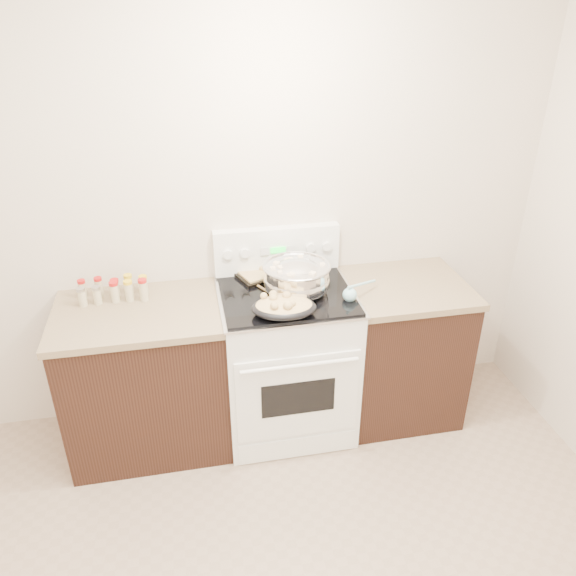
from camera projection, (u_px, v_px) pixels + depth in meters
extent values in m
cube|color=beige|center=(215.00, 208.00, 3.25)|extent=(4.00, 0.05, 2.70)
cube|color=black|center=(148.00, 380.00, 3.30)|extent=(0.90, 0.64, 0.88)
cube|color=brown|center=(138.00, 313.00, 3.08)|extent=(0.93, 0.67, 0.04)
cube|color=black|center=(398.00, 351.00, 3.57)|extent=(0.70, 0.64, 0.88)
cube|color=brown|center=(406.00, 287.00, 3.35)|extent=(0.73, 0.67, 0.04)
cube|color=white|center=(286.00, 362.00, 3.43)|extent=(0.76, 0.66, 0.92)
cube|color=white|center=(298.00, 397.00, 3.14)|extent=(0.70, 0.01, 0.55)
cube|color=black|center=(298.00, 398.00, 3.13)|extent=(0.42, 0.01, 0.22)
cylinder|color=white|center=(300.00, 366.00, 2.99)|extent=(0.65, 0.02, 0.02)
cube|color=white|center=(297.00, 447.00, 3.32)|extent=(0.70, 0.01, 0.14)
cube|color=silver|center=(286.00, 295.00, 3.21)|extent=(0.78, 0.68, 0.01)
cube|color=black|center=(286.00, 294.00, 3.20)|extent=(0.74, 0.64, 0.01)
cube|color=white|center=(277.00, 249.00, 3.39)|extent=(0.76, 0.07, 0.28)
cylinder|color=white|center=(228.00, 255.00, 3.29)|extent=(0.06, 0.02, 0.06)
cylinder|color=white|center=(245.00, 253.00, 3.31)|extent=(0.06, 0.02, 0.06)
cylinder|color=white|center=(311.00, 248.00, 3.37)|extent=(0.06, 0.02, 0.06)
cylinder|color=white|center=(327.00, 246.00, 3.39)|extent=(0.06, 0.02, 0.06)
cube|color=#19E533|center=(278.00, 250.00, 3.34)|extent=(0.09, 0.00, 0.04)
cube|color=silver|center=(265.00, 251.00, 3.33)|extent=(0.05, 0.00, 0.05)
cube|color=silver|center=(291.00, 249.00, 3.36)|extent=(0.05, 0.00, 0.05)
ellipsoid|color=silver|center=(297.00, 280.00, 3.17)|extent=(0.43, 0.43, 0.23)
cylinder|color=silver|center=(297.00, 291.00, 3.20)|extent=(0.21, 0.21, 0.01)
torus|color=silver|center=(297.00, 266.00, 3.13)|extent=(0.39, 0.39, 0.02)
cylinder|color=silver|center=(297.00, 277.00, 3.16)|extent=(0.36, 0.36, 0.13)
cylinder|color=brown|center=(297.00, 268.00, 3.13)|extent=(0.34, 0.34, 0.00)
cube|color=#FBE0B9|center=(292.00, 276.00, 3.03)|extent=(0.04, 0.04, 0.03)
cube|color=#FBE0B9|center=(300.00, 258.00, 3.24)|extent=(0.04, 0.04, 0.03)
cube|color=#FBE0B9|center=(295.00, 265.00, 3.15)|extent=(0.04, 0.04, 0.03)
cube|color=#FBE0B9|center=(322.00, 265.00, 3.15)|extent=(0.03, 0.03, 0.02)
cube|color=#FBE0B9|center=(287.00, 260.00, 3.20)|extent=(0.04, 0.04, 0.02)
cube|color=#FBE0B9|center=(313.00, 275.00, 3.04)|extent=(0.04, 0.04, 0.03)
cube|color=#FBE0B9|center=(303.00, 264.00, 3.16)|extent=(0.04, 0.04, 0.03)
cube|color=#FBE0B9|center=(290.00, 263.00, 3.18)|extent=(0.04, 0.04, 0.03)
cube|color=#FBE0B9|center=(276.00, 265.00, 3.16)|extent=(0.05, 0.05, 0.03)
cube|color=#FBE0B9|center=(290.00, 265.00, 3.15)|extent=(0.05, 0.05, 0.03)
cube|color=#FBE0B9|center=(312.00, 267.00, 3.13)|extent=(0.03, 0.03, 0.02)
cube|color=#FBE0B9|center=(280.00, 273.00, 3.06)|extent=(0.03, 0.03, 0.02)
cube|color=#FBE0B9|center=(290.00, 260.00, 3.21)|extent=(0.04, 0.04, 0.02)
cube|color=#FBE0B9|center=(281.00, 269.00, 3.11)|extent=(0.04, 0.04, 0.03)
cube|color=#FBE0B9|center=(290.00, 276.00, 3.03)|extent=(0.04, 0.04, 0.02)
cube|color=#FBE0B9|center=(273.00, 269.00, 3.10)|extent=(0.03, 0.03, 0.02)
ellipsoid|color=black|center=(284.00, 308.00, 2.97)|extent=(0.37, 0.28, 0.08)
ellipsoid|color=tan|center=(284.00, 306.00, 2.96)|extent=(0.34, 0.25, 0.06)
sphere|color=tan|center=(275.00, 306.00, 2.89)|extent=(0.04, 0.04, 0.04)
sphere|color=tan|center=(274.00, 305.00, 2.89)|extent=(0.04, 0.04, 0.04)
sphere|color=tan|center=(286.00, 295.00, 2.99)|extent=(0.05, 0.05, 0.05)
sphere|color=tan|center=(288.00, 306.00, 2.89)|extent=(0.05, 0.05, 0.05)
sphere|color=tan|center=(273.00, 298.00, 2.97)|extent=(0.04, 0.04, 0.04)
sphere|color=tan|center=(291.00, 304.00, 2.92)|extent=(0.05, 0.05, 0.05)
sphere|color=tan|center=(264.00, 296.00, 2.99)|extent=(0.04, 0.04, 0.04)
sphere|color=tan|center=(273.00, 294.00, 3.00)|extent=(0.04, 0.04, 0.04)
cube|color=black|center=(267.00, 271.00, 3.42)|extent=(0.46, 0.39, 0.02)
cube|color=tan|center=(267.00, 269.00, 3.42)|extent=(0.41, 0.34, 0.02)
sphere|color=tan|center=(262.00, 268.00, 3.39)|extent=(0.04, 0.04, 0.04)
sphere|color=tan|center=(268.00, 270.00, 3.38)|extent=(0.04, 0.04, 0.04)
sphere|color=tan|center=(263.00, 265.00, 3.43)|extent=(0.04, 0.04, 0.04)
sphere|color=tan|center=(248.00, 266.00, 3.43)|extent=(0.04, 0.04, 0.04)
sphere|color=tan|center=(276.00, 266.00, 3.43)|extent=(0.04, 0.04, 0.04)
sphere|color=tan|center=(273.00, 270.00, 3.39)|extent=(0.03, 0.03, 0.03)
sphere|color=tan|center=(273.00, 264.00, 3.45)|extent=(0.05, 0.05, 0.05)
sphere|color=tan|center=(259.00, 267.00, 3.40)|extent=(0.04, 0.04, 0.04)
sphere|color=tan|center=(271.00, 264.00, 3.45)|extent=(0.04, 0.04, 0.04)
sphere|color=tan|center=(261.00, 266.00, 3.43)|extent=(0.04, 0.04, 0.04)
cylinder|color=#A17A49|center=(273.00, 295.00, 3.16)|extent=(0.15, 0.25, 0.01)
sphere|color=#A17A49|center=(266.00, 303.00, 3.07)|extent=(0.04, 0.04, 0.04)
sphere|color=#91CBD9|center=(350.00, 295.00, 3.11)|extent=(0.08, 0.08, 0.08)
cylinder|color=#91CBD9|center=(362.00, 284.00, 3.17)|extent=(0.22, 0.17, 0.07)
cylinder|color=#BFB28C|center=(83.00, 290.00, 3.17)|extent=(0.04, 0.04, 0.10)
cylinder|color=#B21414|center=(81.00, 282.00, 3.14)|extent=(0.04, 0.04, 0.02)
cylinder|color=#BFB28C|center=(99.00, 288.00, 3.19)|extent=(0.04, 0.04, 0.10)
cylinder|color=#B21414|center=(98.00, 279.00, 3.16)|extent=(0.04, 0.04, 0.02)
cylinder|color=#BFB28C|center=(115.00, 289.00, 3.20)|extent=(0.05, 0.05, 0.09)
cylinder|color=#B21414|center=(114.00, 281.00, 3.17)|extent=(0.05, 0.05, 0.02)
cylinder|color=#BFB28C|center=(129.00, 285.00, 3.22)|extent=(0.05, 0.05, 0.10)
cylinder|color=gold|center=(128.00, 276.00, 3.19)|extent=(0.05, 0.05, 0.02)
cylinder|color=#BFB28C|center=(144.00, 286.00, 3.23)|extent=(0.04, 0.04, 0.09)
cylinder|color=gold|center=(143.00, 277.00, 3.20)|extent=(0.05, 0.05, 0.02)
cylinder|color=#BFB28C|center=(82.00, 298.00, 3.09)|extent=(0.05, 0.05, 0.09)
cylinder|color=#B2B2B7|center=(81.00, 289.00, 3.06)|extent=(0.05, 0.05, 0.02)
cylinder|color=#BFB28C|center=(97.00, 296.00, 3.12)|extent=(0.05, 0.05, 0.09)
cylinder|color=#B2B2B7|center=(96.00, 288.00, 3.09)|extent=(0.05, 0.05, 0.02)
cylinder|color=#BFB28C|center=(115.00, 293.00, 3.13)|extent=(0.05, 0.05, 0.11)
cylinder|color=#B21414|center=(113.00, 284.00, 3.10)|extent=(0.05, 0.05, 0.02)
cylinder|color=#BFB28C|center=(129.00, 292.00, 3.14)|extent=(0.05, 0.05, 0.11)
cylinder|color=gold|center=(128.00, 282.00, 3.11)|extent=(0.05, 0.05, 0.02)
cylinder|color=#BFB28C|center=(144.00, 291.00, 3.14)|extent=(0.05, 0.05, 0.11)
cylinder|color=#B21414|center=(142.00, 281.00, 3.11)|extent=(0.05, 0.05, 0.02)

